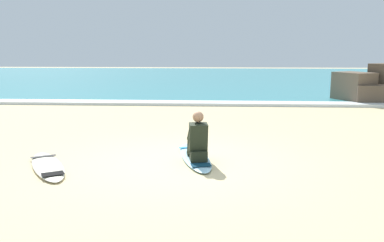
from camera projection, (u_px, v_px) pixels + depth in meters
The scene contains 7 objects.
ground_plane at pixel (181, 163), 7.75m from camera, with size 80.00×80.00×0.00m, color beige.
sea at pixel (206, 78), 29.31m from camera, with size 80.00×28.00×0.10m, color teal.
breaking_foam at pixel (198, 103), 15.85m from camera, with size 80.00×0.90×0.11m, color white.
surfboard_main at pixel (195, 157), 8.09m from camera, with size 0.99×2.30×0.08m.
surfer_seated at pixel (198, 141), 7.70m from camera, with size 0.45×0.75×0.95m.
surfboard_spare_near at pixel (48, 166), 7.46m from camera, with size 1.52×2.09×0.08m.
rock_outcrop_distant at pixel (376, 87), 16.47m from camera, with size 3.27×2.77×1.58m.
Camera 1 is at (0.63, -7.46, 2.19)m, focal length 37.46 mm.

